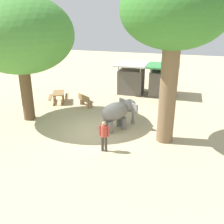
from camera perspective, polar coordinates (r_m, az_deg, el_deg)
name	(u,v)px	position (r m, az deg, el deg)	size (l,w,h in m)	color
ground_plane	(100,132)	(15.16, -2.73, -4.40)	(60.00, 60.00, 0.00)	tan
elephant	(118,112)	(15.18, 1.42, 0.08)	(2.18, 2.30, 1.68)	slate
person_handler	(104,134)	(12.78, -1.75, -4.87)	(0.51, 0.32, 1.62)	#3F3833
shade_tree_main	(19,35)	(16.57, -19.68, 15.65)	(6.46, 5.92, 7.59)	brown
shade_tree_secondary	(174,14)	(12.94, 13.56, 20.21)	(5.09, 4.66, 8.43)	brown
wooden_bench	(85,100)	(19.08, -5.91, 2.61)	(1.38, 1.13, 0.88)	#9E7A51
picnic_table_near	(59,95)	(20.21, -11.65, 3.70)	(1.96, 1.97, 0.78)	olive
market_stall_white	(131,80)	(22.05, 4.24, 7.08)	(2.50, 2.50, 2.52)	#59514C
market_stall_green	(162,82)	(21.69, 11.01, 6.50)	(2.50, 2.50, 2.52)	#59514C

